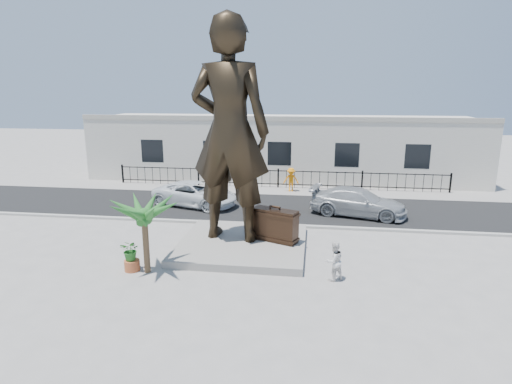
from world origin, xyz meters
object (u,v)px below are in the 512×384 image
statue (230,132)px  car_white (195,194)px  suitcase (275,225)px  tourist (334,261)px

statue → car_white: bearing=-54.0°
suitcase → tourist: 3.71m
statue → car_white: (-3.20, 5.77, -4.13)m
suitcase → car_white: bearing=153.3°
tourist → car_white: size_ratio=0.29×
car_white → statue: bearing=-134.4°
tourist → suitcase: bearing=-82.4°
statue → suitcase: statue is taller
statue → suitcase: size_ratio=4.67×
tourist → car_white: tourist is taller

